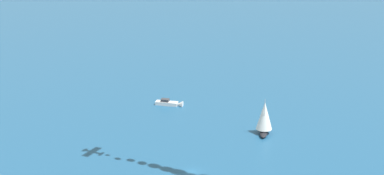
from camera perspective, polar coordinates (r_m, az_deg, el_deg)
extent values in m
plane|color=#1E517A|center=(146.68, 0.00, -9.24)|extent=(2000.00, 2000.00, 0.00)
ellipsoid|color=black|center=(172.95, 7.87, -4.86)|extent=(9.86, 3.89, 1.34)
cylinder|color=#B2B2B7|center=(170.03, 7.95, -3.02)|extent=(0.14, 0.14, 11.04)
cone|color=white|center=(171.35, 7.96, -3.05)|extent=(5.91, 5.91, 9.38)
cube|color=white|center=(198.23, -2.79, -1.74)|extent=(3.23, 8.64, 1.36)
cone|color=white|center=(196.89, -1.33, -1.86)|extent=(2.84, 2.33, 2.72)
cube|color=#38383D|center=(198.02, -2.97, -1.40)|extent=(2.35, 3.10, 1.02)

